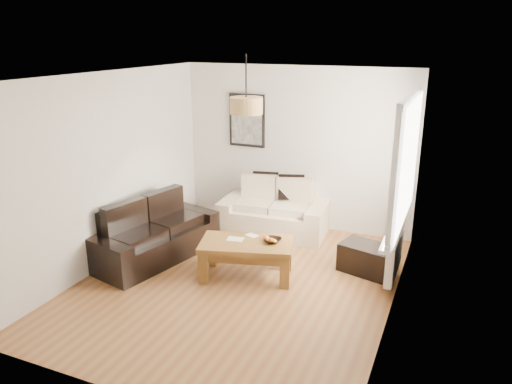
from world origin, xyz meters
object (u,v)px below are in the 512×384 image
at_px(ottoman, 366,258).
at_px(sofa_leather, 153,231).
at_px(loveseat_cream, 274,208).
at_px(coffee_table, 247,259).

bearing_deg(ottoman, sofa_leather, -166.02).
bearing_deg(loveseat_cream, coffee_table, -86.85).
xyz_separation_m(loveseat_cream, coffee_table, (0.22, -1.56, -0.17)).
bearing_deg(loveseat_cream, sofa_leather, -133.71).
bearing_deg(ottoman, coffee_table, -152.55).
bearing_deg(coffee_table, loveseat_cream, 97.96).
relative_size(loveseat_cream, coffee_table, 1.40).
height_order(loveseat_cream, sofa_leather, loveseat_cream).
bearing_deg(ottoman, loveseat_cream, 153.55).
bearing_deg(coffee_table, ottoman, 27.45).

